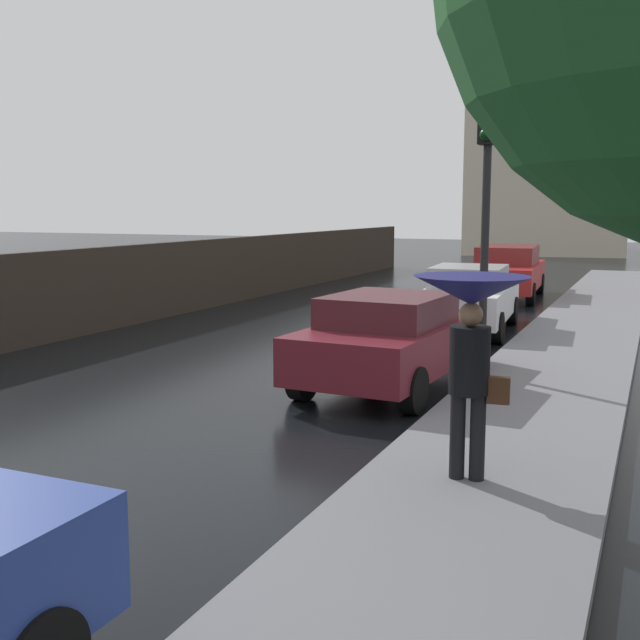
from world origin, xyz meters
TOP-DOWN VIEW (x-y plane):
  - car_maroon_near_kerb at (2.99, 8.07)m, footprint 2.00×3.93m
  - car_red_far_ahead at (2.46, 20.14)m, footprint 2.07×4.66m
  - car_white_behind_camera at (2.86, 13.63)m, footprint 1.93×4.16m
  - pedestrian_with_umbrella_near at (4.97, 4.33)m, footprint 1.03×1.03m
  - traffic_light at (4.12, 8.90)m, footprint 0.26×0.39m

SIDE VIEW (x-z plane):
  - car_maroon_near_kerb at x=2.99m, z-range 0.03..1.40m
  - car_white_behind_camera at x=2.86m, z-range 0.02..1.41m
  - car_red_far_ahead at x=2.46m, z-range 0.03..1.52m
  - pedestrian_with_umbrella_near at x=4.97m, z-range 0.69..2.55m
  - traffic_light at x=4.12m, z-range 0.94..5.04m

